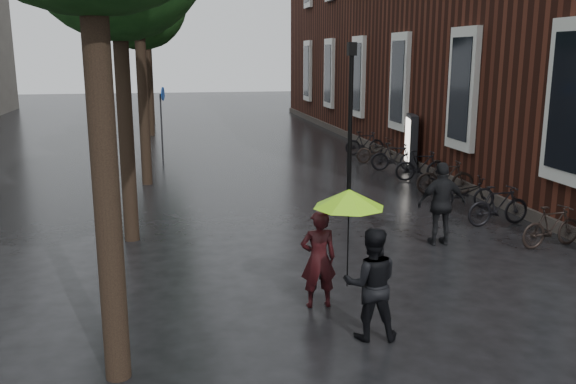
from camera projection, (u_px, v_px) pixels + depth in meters
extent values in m
plane|color=black|center=(444.00, 384.00, 7.60)|extent=(120.00, 120.00, 0.00)
cube|color=#38160F|center=(477.00, 8.00, 26.94)|extent=(10.00, 33.00, 12.00)
cube|color=silver|center=(573.00, 102.00, 13.25)|extent=(0.25, 1.60, 3.60)
cube|color=black|center=(569.00, 102.00, 13.23)|extent=(0.10, 1.20, 3.00)
cube|color=silver|center=(464.00, 89.00, 18.02)|extent=(0.25, 1.60, 3.60)
cube|color=black|center=(461.00, 89.00, 18.00)|extent=(0.10, 1.20, 3.00)
cube|color=silver|center=(400.00, 82.00, 22.80)|extent=(0.25, 1.60, 3.60)
cube|color=black|center=(398.00, 82.00, 22.78)|extent=(0.10, 1.20, 3.00)
cube|color=silver|center=(359.00, 77.00, 27.58)|extent=(0.25, 1.60, 3.60)
cube|color=black|center=(357.00, 77.00, 27.56)|extent=(0.10, 1.20, 3.00)
cube|color=silver|center=(330.00, 73.00, 32.36)|extent=(0.25, 1.60, 3.60)
cube|color=black|center=(328.00, 73.00, 32.34)|extent=(0.10, 1.20, 3.00)
cube|color=silver|center=(308.00, 71.00, 37.14)|extent=(0.25, 1.60, 3.60)
cube|color=black|center=(307.00, 71.00, 37.12)|extent=(0.10, 1.20, 3.00)
cube|color=#3F3833|center=(368.00, 142.00, 27.29)|extent=(0.40, 33.00, 0.30)
cylinder|color=black|center=(107.00, 199.00, 7.26)|extent=(0.32, 0.32, 4.68)
cylinder|color=black|center=(126.00, 139.00, 12.99)|extent=(0.32, 0.32, 4.51)
cylinder|color=black|center=(143.00, 105.00, 18.72)|extent=(0.32, 0.32, 4.95)
cylinder|color=black|center=(144.00, 100.00, 24.48)|extent=(0.32, 0.32, 4.40)
cylinder|color=black|center=(149.00, 87.00, 30.19)|extent=(0.32, 0.32, 4.79)
cylinder|color=black|center=(151.00, 84.00, 35.94)|extent=(0.32, 0.32, 4.57)
imported|color=black|center=(318.00, 259.00, 9.78)|extent=(0.59, 0.39, 1.62)
imported|color=black|center=(371.00, 284.00, 8.68)|extent=(0.91, 0.76, 1.65)
cylinder|color=black|center=(348.00, 243.00, 9.19)|extent=(0.02, 0.02, 1.39)
cone|color=#93EF19|center=(349.00, 198.00, 9.04)|extent=(1.09, 1.09, 0.28)
cylinder|color=black|center=(349.00, 187.00, 9.00)|extent=(0.02, 0.02, 0.08)
imported|color=black|center=(442.00, 204.00, 12.99)|extent=(1.07, 0.48, 1.80)
imported|color=black|center=(552.00, 226.00, 12.89)|extent=(1.57, 0.65, 0.91)
imported|color=black|center=(499.00, 206.00, 14.53)|extent=(1.65, 0.57, 0.98)
imported|color=black|center=(464.00, 193.00, 16.15)|extent=(1.71, 0.86, 0.86)
imported|color=black|center=(445.00, 177.00, 17.76)|extent=(1.75, 0.74, 1.02)
imported|color=black|center=(421.00, 166.00, 19.63)|extent=(1.72, 0.72, 1.00)
imported|color=black|center=(395.00, 157.00, 21.36)|extent=(1.71, 0.84, 0.99)
imported|color=black|center=(378.00, 150.00, 23.04)|extent=(1.78, 0.78, 0.91)
imported|color=black|center=(365.00, 143.00, 24.73)|extent=(1.63, 0.57, 0.96)
cube|color=black|center=(411.00, 142.00, 21.70)|extent=(0.26, 1.28, 1.92)
cube|color=#F1E3D0|center=(408.00, 140.00, 21.67)|extent=(0.04, 1.07, 1.58)
cylinder|color=black|center=(350.00, 128.00, 16.74)|extent=(0.12, 0.12, 4.05)
cube|color=black|center=(352.00, 49.00, 16.27)|extent=(0.22, 0.22, 0.35)
sphere|color=#FFE5B2|center=(352.00, 49.00, 16.27)|extent=(0.18, 0.18, 0.18)
cylinder|color=#262628|center=(162.00, 128.00, 23.10)|extent=(0.06, 0.06, 2.55)
cylinder|color=navy|center=(163.00, 94.00, 22.84)|extent=(0.03, 0.51, 0.51)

